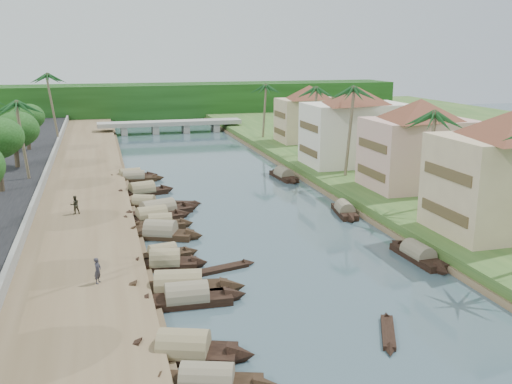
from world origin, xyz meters
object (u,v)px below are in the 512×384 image
object	(u,v)px
building_near	(511,170)
sampan_0	(207,383)
bridge	(170,124)
person_near	(98,270)
sampan_1	(184,351)

from	to	relation	value
building_near	sampan_0	xyz separation A→B (m)	(-28.35, -14.65, -5.97)
bridge	sampan_0	distance (m)	89.15
building_near	person_near	world-z (taller)	building_near
sampan_0	building_near	bearing A→B (deg)	46.15
bridge	sampan_1	world-z (taller)	bridge
building_near	sampan_1	xyz separation A→B (m)	(-28.99, -11.35, -5.97)
building_near	sampan_0	size ratio (longest dim) A/B	1.95
sampan_0	sampan_1	bearing A→B (deg)	119.77
building_near	sampan_1	distance (m)	31.70
sampan_0	person_near	xyz separation A→B (m)	(-4.94, 13.02, 1.28)
bridge	sampan_1	distance (m)	85.95
sampan_0	sampan_1	size ratio (longest dim) A/B	0.95
person_near	bridge	bearing A→B (deg)	14.57
sampan_0	sampan_1	world-z (taller)	sampan_1
bridge	person_near	distance (m)	76.97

